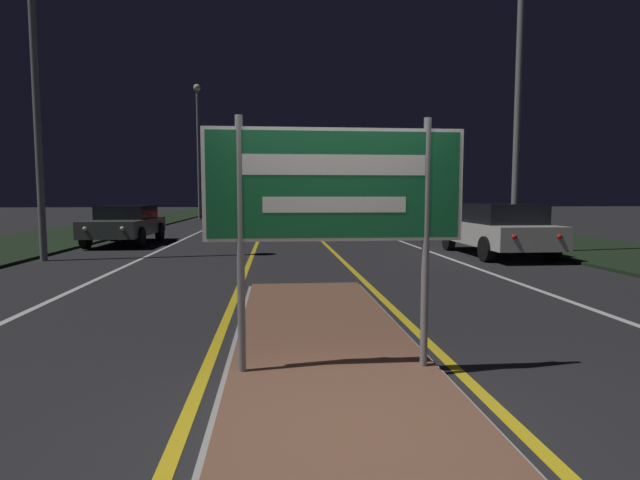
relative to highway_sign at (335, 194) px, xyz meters
name	(u,v)px	position (x,y,z in m)	size (l,w,h in m)	color
ground_plane	(357,448)	(0.00, -1.29, -1.71)	(160.00, 160.00, 0.00)	#232326
median_island	(334,374)	(0.00, 0.00, -1.67)	(2.06, 9.31, 0.10)	#999993
verge_left	(76,234)	(-9.50, 18.71, -1.67)	(5.00, 100.00, 0.08)	black
verge_right	(484,231)	(9.50, 18.71, -1.67)	(5.00, 100.00, 0.08)	black
centre_line_yellow_left	(264,227)	(-1.22, 23.71, -1.71)	(0.12, 70.00, 0.01)	gold
centre_line_yellow_right	(307,227)	(1.22, 23.71, -1.71)	(0.12, 70.00, 0.01)	gold
lane_line_white_left	(210,227)	(-4.20, 23.71, -1.71)	(0.12, 70.00, 0.01)	silver
lane_line_white_right	(359,226)	(4.20, 23.71, -1.71)	(0.12, 70.00, 0.01)	silver
edge_line_white_left	(155,227)	(-7.20, 23.71, -1.71)	(0.10, 70.00, 0.01)	silver
edge_line_white_right	(410,226)	(7.20, 23.71, -1.71)	(0.10, 70.00, 0.01)	silver
highway_sign	(335,194)	(0.00, 0.00, 0.00)	(2.36, 0.07, 2.30)	gray
streetlight_left_far	(198,135)	(-6.17, 33.17, 4.49)	(0.51, 0.51, 9.84)	gray
streetlight_right_near	(520,35)	(6.30, 9.31, 4.47)	(0.58, 0.58, 9.13)	gray
car_receding_0	(497,228)	(5.81, 9.31, -0.93)	(2.00, 4.65, 1.49)	silver
car_receding_1	(328,213)	(2.36, 23.23, -0.91)	(2.04, 4.10, 1.53)	black
car_receding_2	(365,210)	(5.74, 30.25, -0.95)	(1.86, 4.55, 1.45)	maroon
car_receding_3	(308,206)	(2.58, 44.11, -0.90)	(1.86, 4.25, 1.56)	#4C514C
car_approaching_0	(126,223)	(-5.89, 13.90, -0.97)	(1.96, 4.60, 1.38)	#4C514C
car_approaching_1	(242,214)	(-2.42, 24.06, -1.00)	(1.85, 4.44, 1.32)	maroon
car_approaching_2	(213,208)	(-5.64, 37.19, -0.92)	(1.88, 4.28, 1.48)	black
warning_sign	(451,203)	(8.58, 20.85, -0.33)	(0.60, 0.06, 2.16)	gray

